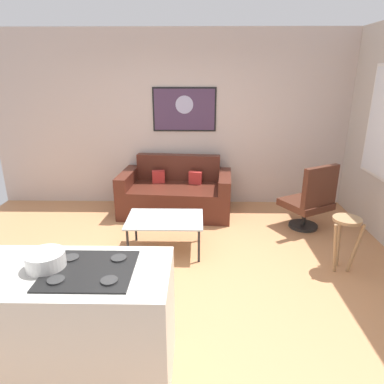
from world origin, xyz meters
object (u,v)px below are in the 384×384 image
Objects in this scene: couch at (176,194)px; wall_painting at (184,109)px; mixing_bowl at (46,261)px; bar_stool at (345,231)px; armchair at (311,200)px; coffee_table at (165,221)px.

wall_painting is at bearing 74.87° from couch.
bar_stool is at bearing 28.76° from mixing_bowl.
bar_stool is 2.44× the size of mixing_bowl.
bar_stool is 3.08m from mixing_bowl.
couch is 2.04m from armchair.
armchair is 3.67× the size of mixing_bowl.
mixing_bowl is 3.77m from wall_painting.
coffee_table is 2.09m from bar_stool.
armchair reaches higher than bar_stool.
coffee_table is at bearing -92.61° from couch.
armchair is at bearing -17.61° from couch.
couch reaches higher than bar_stool.
couch is 1.76× the size of wall_painting.
mixing_bowl reaches higher than couch.
mixing_bowl is at bearing -108.44° from coffee_table.
wall_painting is (-1.86, 2.16, 1.09)m from bar_stool.
wall_painting reaches higher than coffee_table.
wall_painting is (0.13, 0.47, 1.28)m from couch.
armchair is 3.69m from mixing_bowl.
armchair is (2.00, 0.67, 0.04)m from coffee_table.
bar_stool is (1.99, -1.70, 0.19)m from couch.
coffee_table is at bearing 71.56° from mixing_bowl.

